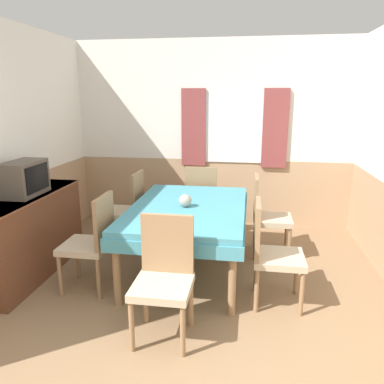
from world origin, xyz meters
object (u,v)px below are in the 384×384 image
(chair_head_window, at_px, (202,197))
(tv, at_px, (24,178))
(chair_left_near, at_px, (93,240))
(chair_right_near, at_px, (271,250))
(chair_head_near, at_px, (164,274))
(sideboard, at_px, (29,235))
(dining_table, at_px, (188,215))
(vase, at_px, (185,201))
(chair_left_far, at_px, (128,207))
(chair_right_far, at_px, (266,213))

(chair_head_window, height_order, tv, tv)
(chair_left_near, distance_m, chair_right_near, 1.67)
(chair_head_near, xyz_separation_m, sideboard, (-1.62, 0.78, -0.07))
(dining_table, xyz_separation_m, chair_head_window, (-0.00, 1.14, -0.12))
(dining_table, relative_size, tv, 3.73)
(dining_table, xyz_separation_m, chair_left_near, (-0.84, -0.54, -0.12))
(chair_right_near, distance_m, vase, 1.03)
(chair_left_near, bearing_deg, sideboard, 76.32)
(chair_left_far, height_order, tv, tv)
(chair_left_near, distance_m, chair_head_near, 1.03)
(chair_left_far, height_order, chair_right_near, same)
(dining_table, relative_size, chair_right_far, 1.91)
(chair_left_near, bearing_deg, chair_head_near, -125.31)
(tv, bearing_deg, chair_right_near, -4.91)
(chair_right_near, relative_size, sideboard, 0.62)
(chair_head_window, relative_size, vase, 7.09)
(chair_head_window, bearing_deg, chair_left_far, -144.69)
(chair_left_near, height_order, sideboard, chair_left_near)
(chair_left_near, distance_m, chair_head_window, 1.88)
(chair_head_window, bearing_deg, chair_left_near, -116.47)
(chair_left_near, relative_size, tv, 1.96)
(chair_left_far, xyz_separation_m, chair_head_window, (0.84, 0.59, 0.00))
(chair_right_far, height_order, sideboard, chair_right_far)
(sideboard, bearing_deg, chair_head_near, -25.79)
(chair_left_far, relative_size, tv, 1.96)
(chair_left_near, relative_size, sideboard, 0.62)
(chair_right_far, xyz_separation_m, sideboard, (-2.46, -0.90, -0.07))
(vase, bearing_deg, tv, -169.66)
(chair_right_far, relative_size, chair_head_near, 1.00)
(chair_right_far, bearing_deg, vase, -55.64)
(chair_head_near, bearing_deg, tv, -26.48)
(chair_head_near, relative_size, tv, 1.96)
(chair_head_window, height_order, sideboard, chair_head_window)
(chair_right_near, xyz_separation_m, chair_head_window, (-0.84, 1.68, 0.00))
(chair_head_near, distance_m, sideboard, 1.80)
(chair_right_near, distance_m, sideboard, 2.47)
(chair_head_near, xyz_separation_m, tv, (-1.61, 0.80, 0.53))
(chair_head_window, relative_size, tv, 1.96)
(chair_left_near, relative_size, chair_right_near, 1.00)
(chair_left_near, xyz_separation_m, chair_right_far, (1.67, 1.09, 0.00))
(dining_table, bearing_deg, vase, -117.66)
(chair_left_near, xyz_separation_m, vase, (0.81, 0.50, 0.28))
(chair_head_window, bearing_deg, tv, -137.63)
(sideboard, bearing_deg, chair_left_far, 48.80)
(dining_table, distance_m, chair_head_window, 1.14)
(chair_left_far, relative_size, chair_head_window, 1.00)
(chair_left_far, bearing_deg, dining_table, -123.03)
(chair_right_far, relative_size, tv, 1.96)
(dining_table, distance_m, chair_right_near, 1.01)
(chair_right_near, relative_size, vase, 7.09)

